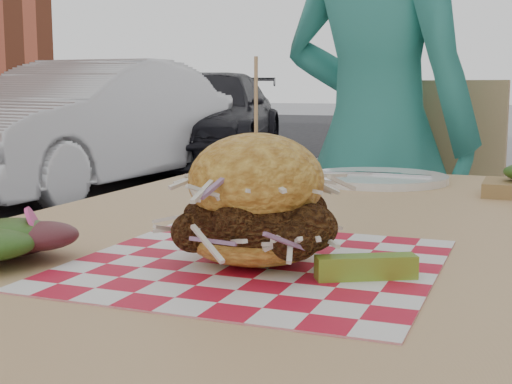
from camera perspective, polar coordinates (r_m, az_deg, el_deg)
diner at (r=1.95m, az=9.52°, el=4.27°), size 0.67×0.54×1.59m
car_white at (r=6.65m, az=-13.45°, el=5.21°), size 1.40×3.64×1.18m
car_dark at (r=8.83m, az=-4.11°, el=5.93°), size 2.42×4.12×1.12m
patio_table at (r=1.00m, az=4.49°, el=-6.68°), size 0.80×1.20×0.75m
patio_chair at (r=2.01m, az=13.24°, el=-2.67°), size 0.45×0.46×0.95m
paper_liner at (r=0.73m, az=-0.00°, el=-5.73°), size 0.36×0.36×0.00m
sandwich at (r=0.72m, az=-0.00°, el=-1.20°), size 0.18×0.18×0.21m
pickle_spear at (r=0.68m, az=8.80°, el=-5.96°), size 0.09×0.06×0.02m
side_salad at (r=0.78m, az=-18.92°, el=-4.22°), size 0.14×0.14×0.05m
place_setting at (r=1.39m, az=9.64°, el=1.10°), size 0.27×0.27×0.02m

